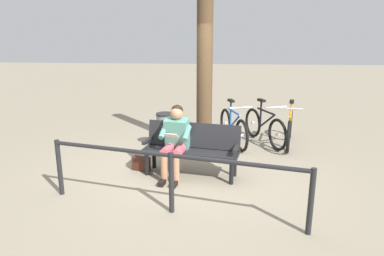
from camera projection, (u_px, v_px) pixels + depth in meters
ground_plane at (184, 176)px, 6.05m from camera, size 40.00×40.00×0.00m
bench at (192, 145)px, 6.04m from camera, size 1.66×0.77×0.87m
person_reading at (175, 138)px, 5.90m from camera, size 0.54×0.81×1.20m
handbag at (141, 164)px, 6.29m from camera, size 0.33×0.23×0.24m
tree_trunk at (205, 61)px, 6.91m from camera, size 0.31×0.31×3.60m
litter_bin at (165, 131)px, 7.36m from camera, size 0.37×0.37×0.75m
bicycle_black at (290, 129)px, 7.59m from camera, size 0.53×1.65×0.94m
bicycle_purple at (264, 127)px, 7.72m from camera, size 0.76×1.56×0.94m
bicycle_green at (233, 128)px, 7.68m from camera, size 0.64×1.62×0.94m
railing_fence at (171, 170)px, 4.72m from camera, size 3.51×0.89×0.85m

